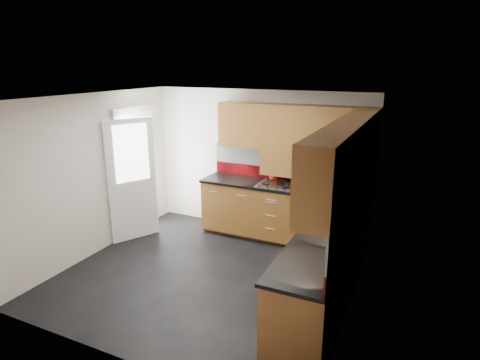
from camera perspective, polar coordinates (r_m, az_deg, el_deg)
The scene contains 14 objects.
room at distance 5.13m, azimuth -4.88°, elevation 1.52°, with size 4.00×3.80×2.64m.
base_cabinets at distance 5.72m, azimuth 8.45°, elevation -8.30°, with size 2.70×3.20×0.95m.
countertop at distance 5.53m, azimuth 8.49°, elevation -3.79°, with size 2.72×3.22×0.04m.
backsplash at distance 5.60m, azimuth 11.45°, elevation -0.58°, with size 2.70×3.20×0.54m.
upper_cabinets at distance 5.32m, azimuth 10.96°, elevation 5.55°, with size 2.50×3.20×0.72m.
extractor_hood at distance 6.46m, azimuth 5.87°, elevation 2.55°, with size 0.60×0.33×0.40m, color brown.
glass_cabinet at distance 5.50m, azimuth 16.58°, elevation 5.80°, with size 0.32×0.80×0.66m.
back_door at distance 6.84m, azimuth -14.72°, elevation 0.73°, with size 0.42×1.19×2.04m.
gas_hob at distance 6.39m, azimuth 5.30°, elevation -0.60°, with size 0.59×0.52×0.05m.
utensil_pot at distance 6.60m, azimuth 4.76°, elevation 0.73°, with size 0.13×0.13×0.46m.
toaster at distance 6.25m, azimuth 16.74°, elevation -1.00°, with size 0.24×0.16×0.17m.
food_processor at distance 5.71m, azimuth 15.60°, elevation -1.97°, with size 0.17×0.17×0.29m.
paper_towel at distance 4.53m, azimuth 13.68°, elevation -6.66°, with size 0.13×0.13×0.27m, color white.
orange_cloth at distance 5.76m, azimuth 14.76°, elevation -3.07°, with size 0.13×0.11×0.01m, color #EE3E1A.
Camera 1 is at (2.48, -4.30, 2.80)m, focal length 30.00 mm.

